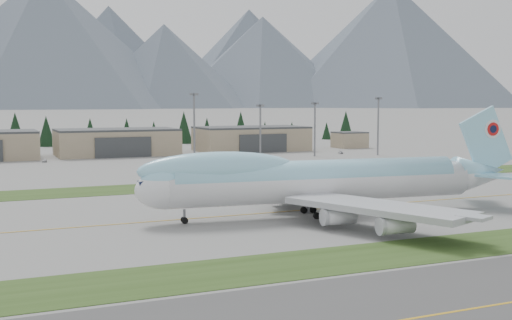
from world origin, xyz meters
name	(u,v)px	position (x,y,z in m)	size (l,w,h in m)	color
ground	(335,208)	(0.00, 0.00, 0.00)	(7000.00, 7000.00, 0.00)	slate
grass_strip_near	(462,246)	(0.00, -38.00, 0.00)	(400.00, 14.00, 0.08)	#2C4418
grass_strip_far	(250,183)	(0.00, 45.00, 0.00)	(400.00, 18.00, 0.08)	#2C4418
taxiway_line_main	(335,208)	(0.00, 0.00, 0.00)	(400.00, 0.40, 0.02)	gold
boeing_747_freighter	(319,180)	(-7.38, -6.62, 6.94)	(80.03, 68.61, 21.04)	silver
hangar_center	(117,142)	(-15.00, 149.90, 5.39)	(48.00, 26.60, 10.80)	gray
hangar_right	(251,139)	(45.00, 149.90, 5.39)	(48.00, 26.60, 10.80)	gray
control_shed	(350,140)	(95.00, 148.00, 3.80)	(14.00, 12.00, 7.60)	gray
floodlight_masts	(178,119)	(-0.95, 109.66, 15.54)	(188.65, 9.11, 24.89)	slate
service_vehicle_a	(45,162)	(-45.30, 128.97, 0.00)	(1.46, 3.62, 1.24)	#BAB9BB
service_vehicle_b	(223,158)	(19.84, 118.32, 0.00)	(1.21, 3.43, 1.13)	gold
service_vehicle_c	(341,154)	(72.92, 119.17, 0.00)	(1.54, 3.80, 1.10)	#B5B4B9
conifer_belt	(125,130)	(1.63, 212.74, 7.35)	(275.68, 14.04, 16.94)	black
mountain_ridge_rear	(26,52)	(137.82, 2900.00, 241.61)	(4388.44, 982.51, 491.25)	#4C5866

